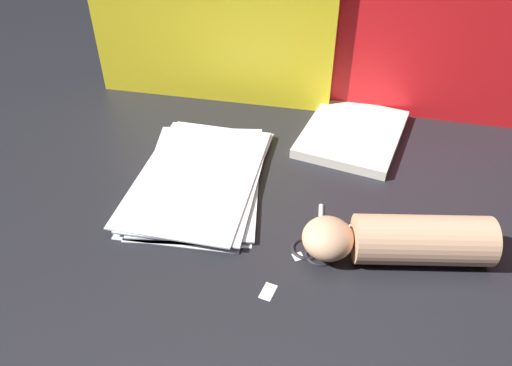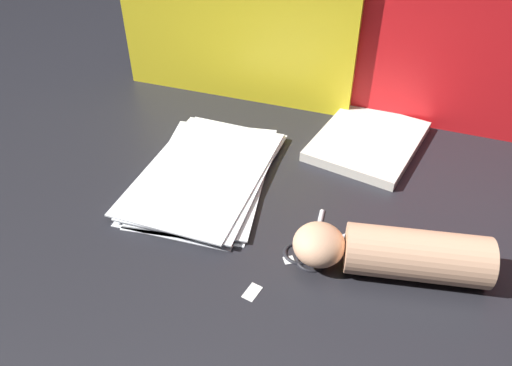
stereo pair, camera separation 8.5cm
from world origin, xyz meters
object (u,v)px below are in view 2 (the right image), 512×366
at_px(book_closed, 368,141).
at_px(hand_forearm, 393,253).
at_px(paper_stack, 207,174).
at_px(scissors, 312,248).

distance_m(book_closed, hand_forearm, 0.35).
bearing_deg(hand_forearm, book_closed, 101.40).
height_order(book_closed, hand_forearm, hand_forearm).
bearing_deg(paper_stack, scissors, -30.28).
height_order(paper_stack, scissors, paper_stack).
relative_size(paper_stack, book_closed, 1.28).
bearing_deg(scissors, hand_forearm, -4.65).
distance_m(book_closed, scissors, 0.33).
height_order(paper_stack, book_closed, book_closed).
distance_m(paper_stack, book_closed, 0.35).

